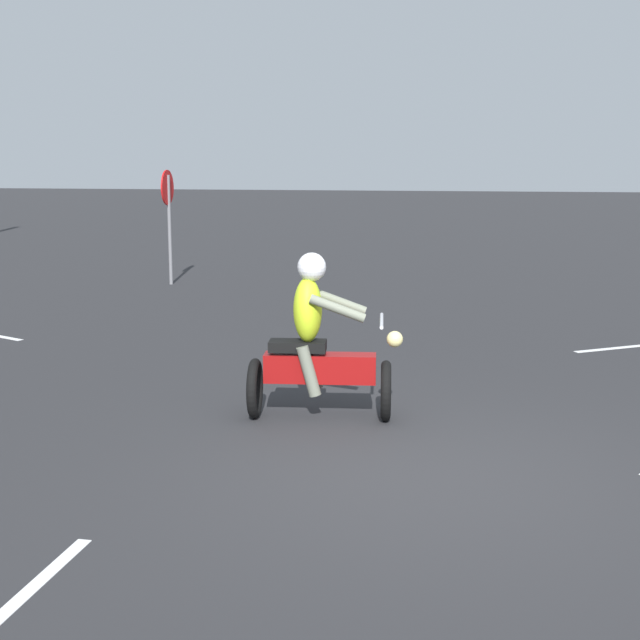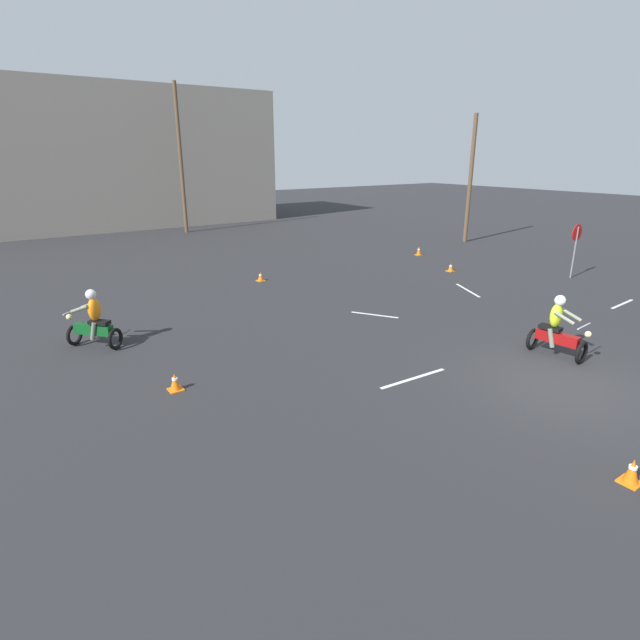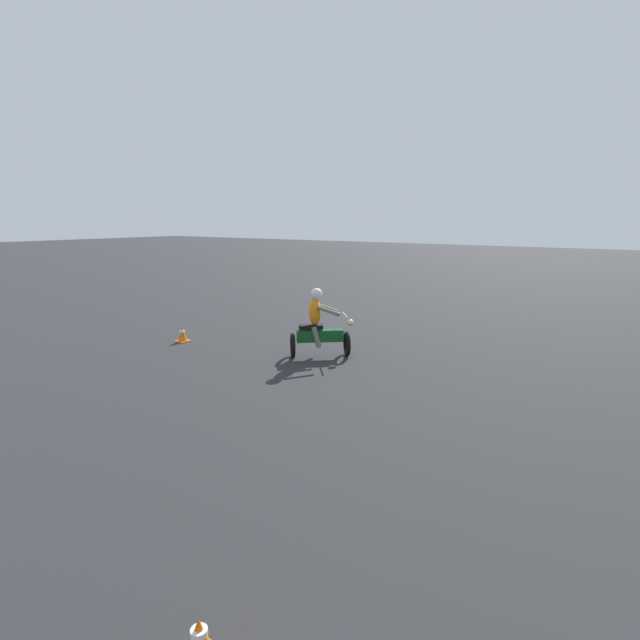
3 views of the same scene
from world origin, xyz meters
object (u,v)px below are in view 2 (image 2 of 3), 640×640
at_px(traffic_cone_near_left, 261,277).
at_px(traffic_cone_near_right, 419,251).
at_px(traffic_cone_mid_center, 632,472).
at_px(traffic_cone_far_right, 175,382).
at_px(traffic_cone_mid_left, 451,268).
at_px(utility_pole_far, 181,160).
at_px(motorcycle_rider_background, 94,322).
at_px(utility_pole_near, 470,180).
at_px(motorcycle_rider_foreground, 557,330).
at_px(stop_sign, 576,240).

height_order(traffic_cone_near_left, traffic_cone_near_right, traffic_cone_near_right).
xyz_separation_m(traffic_cone_near_right, traffic_cone_mid_center, (-11.12, -15.64, -0.01)).
bearing_deg(traffic_cone_near_right, traffic_cone_far_right, -153.18).
height_order(traffic_cone_mid_left, utility_pole_far, utility_pole_far).
distance_m(motorcycle_rider_background, traffic_cone_near_right, 17.43).
relative_size(motorcycle_rider_background, traffic_cone_far_right, 4.00).
relative_size(utility_pole_near, utility_pole_far, 0.77).
xyz_separation_m(motorcycle_rider_foreground, traffic_cone_far_right, (-8.94, 3.77, -0.53)).
bearing_deg(stop_sign, traffic_cone_near_right, 103.00).
bearing_deg(motorcycle_rider_background, traffic_cone_mid_center, -104.32).
distance_m(stop_sign, traffic_cone_near_right, 7.67).
bearing_deg(motorcycle_rider_background, stop_sign, -50.67).
distance_m(motorcycle_rider_foreground, utility_pole_far, 27.02).
height_order(motorcycle_rider_foreground, motorcycle_rider_background, same).
bearing_deg(utility_pole_far, motorcycle_rider_background, -117.18).
bearing_deg(traffic_cone_near_right, traffic_cone_near_left, -178.91).
bearing_deg(traffic_cone_far_right, motorcycle_rider_background, 102.63).
xyz_separation_m(traffic_cone_near_right, utility_pole_far, (-7.08, 14.85, 4.49)).
bearing_deg(motorcycle_rider_background, traffic_cone_far_right, -118.58).
relative_size(traffic_cone_near_left, traffic_cone_mid_left, 1.02).
xyz_separation_m(traffic_cone_near_right, traffic_cone_mid_left, (-1.58, -3.55, -0.04)).
xyz_separation_m(utility_pole_near, utility_pole_far, (-12.49, 13.43, 1.08)).
relative_size(stop_sign, utility_pole_far, 0.24).
xyz_separation_m(motorcycle_rider_foreground, traffic_cone_near_left, (-2.45, 11.69, -0.55)).
bearing_deg(utility_pole_far, stop_sign, -68.43).
bearing_deg(stop_sign, traffic_cone_mid_left, 130.78).
bearing_deg(traffic_cone_mid_left, traffic_cone_near_right, 65.96).
bearing_deg(utility_pole_far, traffic_cone_near_right, -64.51).
xyz_separation_m(motorcycle_rider_background, traffic_cone_near_right, (16.89, 4.25, -0.50)).
bearing_deg(utility_pole_near, traffic_cone_mid_left, -144.55).
relative_size(traffic_cone_near_left, utility_pole_near, 0.05).
height_order(traffic_cone_near_right, traffic_cone_far_right, traffic_cone_near_right).
bearing_deg(traffic_cone_near_left, traffic_cone_mid_left, -22.92).
relative_size(stop_sign, utility_pole_near, 0.32).
distance_m(stop_sign, traffic_cone_mid_left, 5.23).
height_order(traffic_cone_mid_left, utility_pole_near, utility_pole_near).
relative_size(traffic_cone_near_right, utility_pole_near, 0.06).
bearing_deg(stop_sign, motorcycle_rider_foreground, -152.75).
bearing_deg(motorcycle_rider_foreground, traffic_cone_near_right, -126.31).
relative_size(motorcycle_rider_background, traffic_cone_near_right, 3.62).
relative_size(traffic_cone_near_right, traffic_cone_mid_left, 1.25).
xyz_separation_m(traffic_cone_near_left, traffic_cone_near_right, (9.54, 0.18, 0.04)).
distance_m(motorcycle_rider_foreground, traffic_cone_mid_left, 10.00).
relative_size(traffic_cone_near_left, traffic_cone_mid_center, 0.85).
bearing_deg(traffic_cone_near_left, traffic_cone_mid_center, -95.83).
bearing_deg(traffic_cone_near_right, utility_pole_far, 115.49).
distance_m(motorcycle_rider_background, utility_pole_far, 21.84).
height_order(stop_sign, traffic_cone_mid_left, stop_sign).
bearing_deg(traffic_cone_far_right, utility_pole_near, 23.98).
distance_m(stop_sign, utility_pole_far, 24.07).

